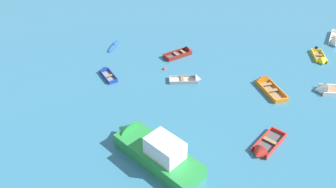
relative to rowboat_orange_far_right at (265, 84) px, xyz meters
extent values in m
cube|color=#99754C|center=(0.07, -0.99, -0.12)|extent=(1.35, 3.11, 0.09)
cube|color=orange|center=(-0.54, -1.04, 0.02)|extent=(0.30, 3.17, 0.36)
cube|color=orange|center=(0.68, -0.95, 0.02)|extent=(0.30, 3.17, 0.36)
cube|color=orange|center=(0.18, -2.57, 0.02)|extent=(1.20, 0.21, 0.36)
cone|color=orange|center=(-0.05, 0.65, 0.03)|extent=(1.21, 0.81, 1.16)
cube|color=#937047|center=(0.08, -1.16, 0.09)|extent=(1.11, 0.40, 0.03)
cube|color=#937047|center=(0.02, -0.24, 0.09)|extent=(1.11, 0.40, 0.03)
cube|color=#288C3D|center=(-10.58, -6.67, 0.30)|extent=(5.26, 6.37, 0.94)
cone|color=#288C3D|center=(-12.40, -3.97, 0.35)|extent=(2.18, 2.03, 1.78)
cube|color=white|center=(-10.23, -7.18, 1.37)|extent=(2.53, 2.72, 1.20)
cube|color=black|center=(-10.79, -6.35, 1.61)|extent=(1.30, 0.96, 0.53)
cube|color=#4C4C51|center=(-6.13, 6.68, -0.12)|extent=(2.85, 1.87, 0.10)
cube|color=maroon|center=(-6.32, 7.15, 0.03)|extent=(2.63, 1.08, 0.40)
cube|color=maroon|center=(-5.95, 6.20, 0.03)|extent=(2.63, 1.08, 0.40)
cube|color=maroon|center=(-7.43, 6.17, 0.03)|extent=(0.46, 0.97, 0.40)
cone|color=maroon|center=(-4.78, 7.21, 0.05)|extent=(0.95, 1.15, 0.98)
cube|color=#937047|center=(-6.27, 6.62, 0.11)|extent=(0.60, 0.96, 0.03)
cube|color=#937047|center=(-5.51, 6.92, 0.11)|extent=(0.60, 0.96, 0.03)
cone|color=white|center=(4.00, -1.87, 0.06)|extent=(1.14, 1.41, 1.23)
cube|color=gray|center=(-13.10, 4.11, -0.13)|extent=(1.42, 2.34, 0.08)
cube|color=navy|center=(-13.48, 3.98, -0.01)|extent=(0.77, 2.21, 0.32)
cube|color=navy|center=(-12.71, 4.23, -0.01)|extent=(0.77, 2.21, 0.32)
cube|color=navy|center=(-12.73, 3.01, -0.01)|extent=(0.78, 0.33, 0.32)
cone|color=navy|center=(-13.47, 5.25, 0.01)|extent=(0.90, 0.75, 0.78)
cube|color=#937047|center=(-13.06, 3.99, 0.05)|extent=(0.76, 0.46, 0.03)
cube|color=beige|center=(-6.67, 2.10, -0.13)|extent=(2.49, 1.33, 0.07)
cube|color=gray|center=(-6.59, 2.60, -0.02)|extent=(2.44, 0.49, 0.29)
cube|color=gray|center=(-6.76, 1.61, -0.02)|extent=(2.44, 0.49, 0.29)
cube|color=gray|center=(-7.88, 2.31, -0.02)|extent=(0.27, 0.99, 0.29)
cone|color=gray|center=(-5.41, 1.88, -0.01)|extent=(0.72, 1.05, 0.97)
cube|color=#937047|center=(-6.80, 2.13, 0.03)|extent=(0.41, 0.93, 0.03)
ellipsoid|color=blue|center=(-12.23, 10.04, -0.04)|extent=(1.56, 2.77, 0.25)
torus|color=black|center=(-12.23, 10.04, 0.07)|extent=(0.45, 0.45, 0.05)
cube|color=#4C4C51|center=(-2.98, -6.75, -0.13)|extent=(2.83, 2.47, 0.08)
cube|color=red|center=(-2.65, -7.19, 0.00)|extent=(2.35, 1.77, 0.33)
cube|color=red|center=(-3.30, -6.31, 0.00)|extent=(2.35, 1.77, 0.33)
cube|color=red|center=(-1.82, -5.89, 0.00)|extent=(0.73, 0.93, 0.33)
cone|color=red|center=(-4.18, -7.64, 0.01)|extent=(1.16, 1.24, 1.05)
cube|color=#937047|center=(-2.86, -6.66, 0.06)|extent=(0.82, 0.97, 0.03)
cube|color=#99754C|center=(7.41, 3.47, -0.13)|extent=(1.65, 2.55, 0.08)
cube|color=yellow|center=(7.86, 3.31, 0.00)|extent=(0.89, 2.37, 0.33)
cube|color=yellow|center=(6.96, 3.64, 0.00)|extent=(0.89, 2.37, 0.33)
cube|color=yellow|center=(7.83, 4.65, 0.00)|extent=(0.92, 0.41, 0.33)
cone|color=yellow|center=(6.97, 2.25, 0.01)|extent=(1.06, 0.85, 0.92)
cube|color=#937047|center=(7.45, 3.60, 0.06)|extent=(0.90, 0.53, 0.03)
cube|color=black|center=(7.86, 4.74, 0.11)|extent=(0.31, 0.30, 0.46)
cube|color=white|center=(11.23, 7.16, 0.02)|extent=(2.37, 2.79, 0.38)
cone|color=white|center=(10.55, 5.30, 0.04)|extent=(1.52, 1.46, 1.30)
sphere|color=red|center=(-7.93, 4.41, -0.17)|extent=(0.37, 0.37, 0.37)
camera|label=1|loc=(-12.91, -20.75, 15.13)|focal=34.27mm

